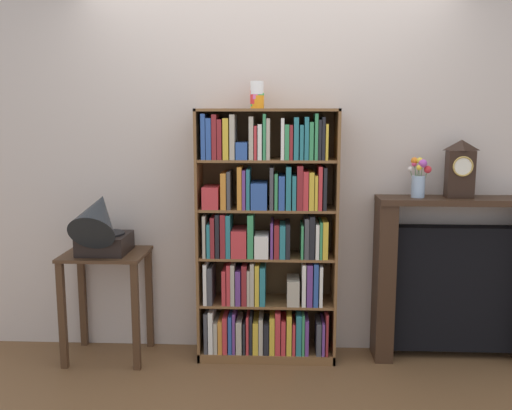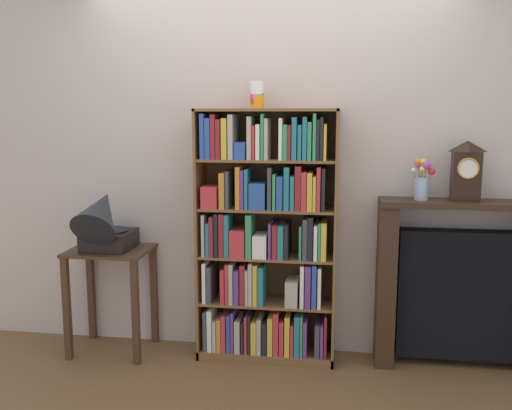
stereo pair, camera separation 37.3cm
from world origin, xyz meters
name	(u,v)px [view 2 (the right image)]	position (x,y,z in m)	size (l,w,h in m)	color
ground_plane	(265,363)	(0.00, 0.00, -0.01)	(7.84, 6.40, 0.02)	brown
wall_back	(284,168)	(0.09, 0.29, 1.30)	(4.84, 0.08, 2.60)	beige
bookshelf	(265,244)	(-0.01, 0.09, 0.81)	(0.93, 0.31, 1.71)	brown
cup_stack	(257,95)	(-0.07, 0.11, 1.79)	(0.09, 0.09, 0.18)	orange
side_table_left	(111,277)	(-1.09, 0.03, 0.54)	(0.55, 0.44, 0.74)	#472D1C
gramophone	(103,221)	(-1.09, -0.06, 0.96)	(0.32, 0.51, 0.51)	black
fireplace_mantel	(460,286)	(1.28, 0.14, 0.55)	(1.08, 0.27, 1.12)	#382316
mantel_clock	(466,171)	(1.27, 0.11, 1.32)	(0.17, 0.11, 0.38)	black
flower_vase	(422,181)	(1.00, 0.11, 1.25)	(0.15, 0.10, 0.27)	#99B2D1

